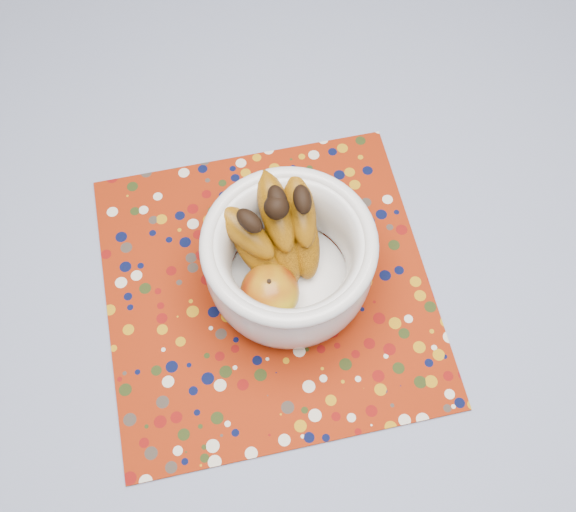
% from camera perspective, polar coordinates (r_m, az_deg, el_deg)
% --- Properties ---
extents(table, '(1.20, 1.20, 0.75)m').
position_cam_1_polar(table, '(0.96, 1.47, -2.13)').
color(table, brown).
rests_on(table, ground).
extents(tablecloth, '(1.32, 1.32, 0.01)m').
position_cam_1_polar(tablecloth, '(0.88, 1.59, -0.02)').
color(tablecloth, slate).
rests_on(tablecloth, table).
extents(placemat, '(0.41, 0.41, 0.00)m').
position_cam_1_polar(placemat, '(0.86, -1.73, -2.71)').
color(placemat, maroon).
rests_on(placemat, tablecloth).
extents(fruit_bowl, '(0.21, 0.21, 0.16)m').
position_cam_1_polar(fruit_bowl, '(0.79, -0.36, 0.19)').
color(fruit_bowl, silver).
rests_on(fruit_bowl, placemat).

